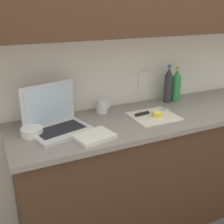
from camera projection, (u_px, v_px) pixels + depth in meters
The scene contains 12 objects.
ground_plane at pixel (149, 215), 2.29m from camera, with size 12.00×12.00×0.00m, color #564C47.
wall_back at pixel (142, 13), 1.92m from camera, with size 5.20×0.38×2.60m.
counter_unit at pixel (153, 167), 2.14m from camera, with size 2.01×0.59×0.89m.
laptop at pixel (55, 120), 1.72m from camera, with size 0.41×0.35×0.28m.
cutting_board at pixel (154, 116), 1.94m from camera, with size 0.31×0.28×0.01m, color silver.
knife at pixel (147, 113), 1.96m from camera, with size 0.30×0.06×0.02m.
lemon_half_cut at pixel (158, 114), 1.92m from camera, with size 0.07×0.07×0.04m.
bottle_green_soda at pixel (176, 86), 2.22m from camera, with size 0.07×0.07×0.27m.
bottle_oil_tall at pixel (168, 85), 2.19m from camera, with size 0.06×0.06×0.30m.
measuring_cup at pixel (102, 106), 2.00m from camera, with size 0.10×0.08×0.09m.
bowl_white at pixel (32, 132), 1.65m from camera, with size 0.13×0.13×0.05m.
dish_towel at pixel (94, 136), 1.62m from camera, with size 0.22×0.16×0.02m, color silver.
Camera 1 is at (-1.05, -1.54, 1.61)m, focal length 45.00 mm.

